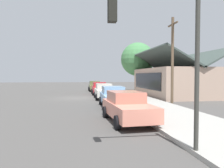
{
  "coord_description": "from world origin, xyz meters",
  "views": [
    {
      "loc": [
        24.13,
        0.02,
        2.44
      ],
      "look_at": [
        -0.43,
        3.92,
        1.5
      ],
      "focal_mm": 34.91,
      "sensor_mm": 36.0,
      "label": 1
    }
  ],
  "objects_px": {
    "car_skyblue": "(113,96)",
    "utility_pole_wooden": "(172,59)",
    "car_olive": "(95,86)",
    "car_coral": "(127,106)",
    "shade_tree": "(138,59)",
    "car_cherry": "(99,88)",
    "car_ivory": "(104,91)",
    "traffic_light_main": "(164,40)",
    "fire_hydrant_red": "(111,91)"
  },
  "relations": [
    {
      "from": "car_olive",
      "to": "car_coral",
      "type": "relative_size",
      "value": 0.92
    },
    {
      "from": "car_skyblue",
      "to": "fire_hydrant_red",
      "type": "height_order",
      "value": "car_skyblue"
    },
    {
      "from": "car_cherry",
      "to": "car_coral",
      "type": "distance_m",
      "value": 17.35
    },
    {
      "from": "car_skyblue",
      "to": "shade_tree",
      "type": "xyz_separation_m",
      "value": [
        -15.44,
        6.3,
        4.13
      ]
    },
    {
      "from": "car_coral",
      "to": "utility_pole_wooden",
      "type": "distance_m",
      "value": 9.28
    },
    {
      "from": "fire_hydrant_red",
      "to": "shade_tree",
      "type": "bearing_deg",
      "value": 136.02
    },
    {
      "from": "car_ivory",
      "to": "fire_hydrant_red",
      "type": "bearing_deg",
      "value": 162.79
    },
    {
      "from": "car_ivory",
      "to": "traffic_light_main",
      "type": "distance_m",
      "value": 17.09
    },
    {
      "from": "car_cherry",
      "to": "car_ivory",
      "type": "relative_size",
      "value": 0.97
    },
    {
      "from": "car_ivory",
      "to": "traffic_light_main",
      "type": "relative_size",
      "value": 0.91
    },
    {
      "from": "car_olive",
      "to": "utility_pole_wooden",
      "type": "height_order",
      "value": "utility_pole_wooden"
    },
    {
      "from": "car_olive",
      "to": "traffic_light_main",
      "type": "xyz_separation_m",
      "value": [
        28.67,
        -0.21,
        2.68
      ]
    },
    {
      "from": "car_cherry",
      "to": "car_skyblue",
      "type": "height_order",
      "value": "same"
    },
    {
      "from": "car_coral",
      "to": "shade_tree",
      "type": "relative_size",
      "value": 0.64
    },
    {
      "from": "car_coral",
      "to": "traffic_light_main",
      "type": "relative_size",
      "value": 0.93
    },
    {
      "from": "traffic_light_main",
      "to": "shade_tree",
      "type": "bearing_deg",
      "value": 165.91
    },
    {
      "from": "car_cherry",
      "to": "shade_tree",
      "type": "xyz_separation_m",
      "value": [
        -3.77,
        6.24,
        4.13
      ]
    },
    {
      "from": "car_cherry",
      "to": "shade_tree",
      "type": "bearing_deg",
      "value": 122.07
    },
    {
      "from": "fire_hydrant_red",
      "to": "car_coral",
      "type": "bearing_deg",
      "value": -5.64
    },
    {
      "from": "car_ivory",
      "to": "utility_pole_wooden",
      "type": "xyz_separation_m",
      "value": [
        5.06,
        5.39,
        3.11
      ]
    },
    {
      "from": "car_skyblue",
      "to": "utility_pole_wooden",
      "type": "relative_size",
      "value": 0.65
    },
    {
      "from": "car_coral",
      "to": "fire_hydrant_red",
      "type": "bearing_deg",
      "value": 171.01
    },
    {
      "from": "car_cherry",
      "to": "shade_tree",
      "type": "height_order",
      "value": "shade_tree"
    },
    {
      "from": "shade_tree",
      "to": "utility_pole_wooden",
      "type": "relative_size",
      "value": 1.0
    },
    {
      "from": "car_skyblue",
      "to": "utility_pole_wooden",
      "type": "xyz_separation_m",
      "value": [
        -1.05,
        5.38,
        3.11
      ]
    },
    {
      "from": "traffic_light_main",
      "to": "utility_pole_wooden",
      "type": "height_order",
      "value": "utility_pole_wooden"
    },
    {
      "from": "utility_pole_wooden",
      "to": "fire_hydrant_red",
      "type": "height_order",
      "value": "utility_pole_wooden"
    },
    {
      "from": "car_coral",
      "to": "fire_hydrant_red",
      "type": "distance_m",
      "value": 16.1
    },
    {
      "from": "fire_hydrant_red",
      "to": "utility_pole_wooden",
      "type": "bearing_deg",
      "value": 23.3
    },
    {
      "from": "car_cherry",
      "to": "shade_tree",
      "type": "relative_size",
      "value": 0.61
    },
    {
      "from": "car_skyblue",
      "to": "shade_tree",
      "type": "height_order",
      "value": "shade_tree"
    },
    {
      "from": "car_cherry",
      "to": "car_coral",
      "type": "xyz_separation_m",
      "value": [
        17.35,
        -0.26,
        0.0
      ]
    },
    {
      "from": "car_olive",
      "to": "car_skyblue",
      "type": "xyz_separation_m",
      "value": [
        17.9,
        0.07,
        0.0
      ]
    },
    {
      "from": "shade_tree",
      "to": "utility_pole_wooden",
      "type": "distance_m",
      "value": 14.45
    },
    {
      "from": "car_cherry",
      "to": "fire_hydrant_red",
      "type": "height_order",
      "value": "car_cherry"
    },
    {
      "from": "shade_tree",
      "to": "utility_pole_wooden",
      "type": "height_order",
      "value": "shade_tree"
    },
    {
      "from": "utility_pole_wooden",
      "to": "car_coral",
      "type": "bearing_deg",
      "value": -39.68
    },
    {
      "from": "traffic_light_main",
      "to": "fire_hydrant_red",
      "type": "distance_m",
      "value": 21.38
    },
    {
      "from": "shade_tree",
      "to": "utility_pole_wooden",
      "type": "xyz_separation_m",
      "value": [
        14.39,
        -0.92,
        -1.02
      ]
    },
    {
      "from": "car_olive",
      "to": "car_cherry",
      "type": "xyz_separation_m",
      "value": [
        6.23,
        0.13,
        0.0
      ]
    },
    {
      "from": "car_olive",
      "to": "traffic_light_main",
      "type": "bearing_deg",
      "value": -0.57
    },
    {
      "from": "car_olive",
      "to": "car_coral",
      "type": "distance_m",
      "value": 23.58
    },
    {
      "from": "shade_tree",
      "to": "fire_hydrant_red",
      "type": "bearing_deg",
      "value": -43.98
    },
    {
      "from": "car_cherry",
      "to": "shade_tree",
      "type": "distance_m",
      "value": 8.38
    },
    {
      "from": "car_cherry",
      "to": "car_ivory",
      "type": "bearing_deg",
      "value": 0.21
    },
    {
      "from": "car_cherry",
      "to": "car_coral",
      "type": "relative_size",
      "value": 0.95
    },
    {
      "from": "car_olive",
      "to": "shade_tree",
      "type": "height_order",
      "value": "shade_tree"
    },
    {
      "from": "shade_tree",
      "to": "car_coral",
      "type": "bearing_deg",
      "value": -17.11
    },
    {
      "from": "car_cherry",
      "to": "car_ivory",
      "type": "distance_m",
      "value": 5.56
    },
    {
      "from": "car_skyblue",
      "to": "utility_pole_wooden",
      "type": "height_order",
      "value": "utility_pole_wooden"
    }
  ]
}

